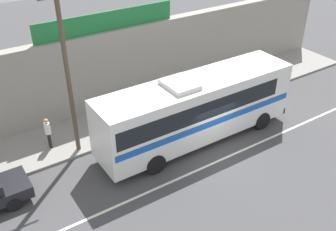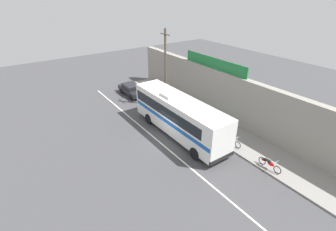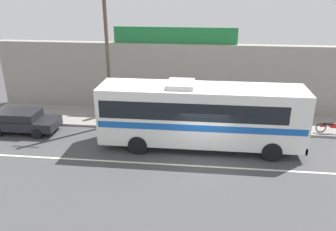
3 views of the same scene
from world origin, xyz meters
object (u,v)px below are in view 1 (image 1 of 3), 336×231
(pedestrian_far_left, at_px, (48,131))
(utility_pole, at_px, (67,73))
(motorcycle_green, at_px, (267,78))
(motorcycle_orange, at_px, (223,92))
(intercity_bus, at_px, (196,107))

(pedestrian_far_left, bearing_deg, utility_pole, -40.18)
(motorcycle_green, distance_m, motorcycle_orange, 3.83)
(motorcycle_green, height_order, motorcycle_orange, same)
(motorcycle_orange, distance_m, pedestrian_far_left, 11.06)
(utility_pole, height_order, pedestrian_far_left, utility_pole)
(motorcycle_orange, bearing_deg, utility_pole, -179.22)
(intercity_bus, distance_m, motorcycle_green, 8.52)
(intercity_bus, distance_m, utility_pole, 6.65)
(intercity_bus, xyz_separation_m, motorcycle_green, (8.02, 2.47, -1.50))
(motorcycle_green, xyz_separation_m, motorcycle_orange, (-3.83, 0.15, 0.00))
(intercity_bus, xyz_separation_m, utility_pole, (-5.67, 2.48, 2.43))
(motorcycle_orange, xyz_separation_m, pedestrian_far_left, (-11.01, 0.84, 0.59))
(intercity_bus, relative_size, pedestrian_far_left, 6.37)
(utility_pole, xyz_separation_m, pedestrian_far_left, (-1.15, 0.98, -3.34))
(motorcycle_green, bearing_deg, intercity_bus, -162.89)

